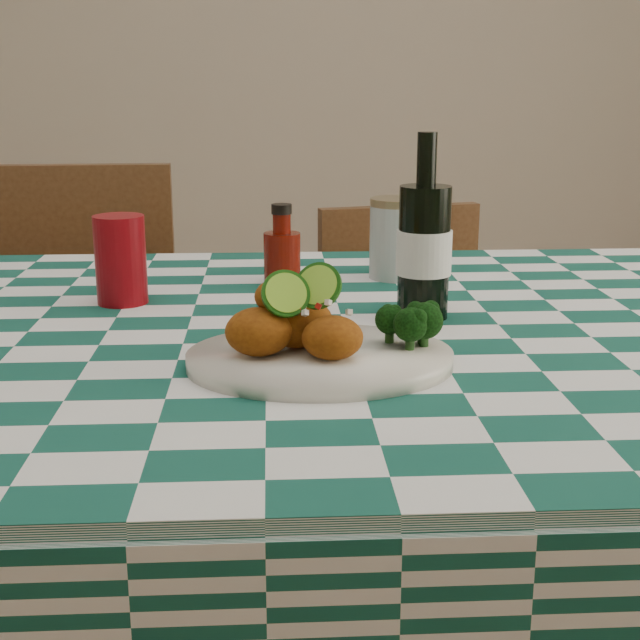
{
  "coord_description": "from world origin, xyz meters",
  "views": [
    {
      "loc": [
        0.01,
        -1.12,
        1.1
      ],
      "look_at": [
        0.06,
        -0.16,
        0.84
      ],
      "focal_mm": 50.0,
      "sensor_mm": 36.0,
      "label": 1
    }
  ],
  "objects_px": {
    "mason_jar": "(397,238)",
    "wooden_chair_right": "(423,403)",
    "fried_chicken_pile": "(305,313)",
    "ketchup_bottle": "(282,245)",
    "plate": "(320,359)",
    "red_tumbler": "(121,260)",
    "wooden_chair_left": "(75,390)",
    "beer_bottle": "(425,227)",
    "dining_table": "(271,593)"
  },
  "relations": [
    {
      "from": "ketchup_bottle",
      "to": "beer_bottle",
      "type": "bearing_deg",
      "value": -48.12
    },
    {
      "from": "red_tumbler",
      "to": "wooden_chair_right",
      "type": "relative_size",
      "value": 0.16
    },
    {
      "from": "beer_bottle",
      "to": "wooden_chair_right",
      "type": "bearing_deg",
      "value": 79.3
    },
    {
      "from": "mason_jar",
      "to": "wooden_chair_right",
      "type": "distance_m",
      "value": 0.61
    },
    {
      "from": "dining_table",
      "to": "ketchup_bottle",
      "type": "relative_size",
      "value": 13.08
    },
    {
      "from": "plate",
      "to": "red_tumbler",
      "type": "bearing_deg",
      "value": 130.91
    },
    {
      "from": "mason_jar",
      "to": "wooden_chair_left",
      "type": "distance_m",
      "value": 0.84
    },
    {
      "from": "wooden_chair_right",
      "to": "red_tumbler",
      "type": "bearing_deg",
      "value": -146.97
    },
    {
      "from": "mason_jar",
      "to": "ketchup_bottle",
      "type": "bearing_deg",
      "value": -168.47
    },
    {
      "from": "dining_table",
      "to": "plate",
      "type": "bearing_deg",
      "value": -69.62
    },
    {
      "from": "red_tumbler",
      "to": "mason_jar",
      "type": "xyz_separation_m",
      "value": [
        0.42,
        0.15,
        0.0
      ]
    },
    {
      "from": "ketchup_bottle",
      "to": "dining_table",
      "type": "bearing_deg",
      "value": -95.59
    },
    {
      "from": "fried_chicken_pile",
      "to": "wooden_chair_right",
      "type": "xyz_separation_m",
      "value": [
        0.29,
        0.86,
        -0.44
      ]
    },
    {
      "from": "beer_bottle",
      "to": "wooden_chair_right",
      "type": "relative_size",
      "value": 0.3
    },
    {
      "from": "ketchup_bottle",
      "to": "beer_bottle",
      "type": "relative_size",
      "value": 0.51
    },
    {
      "from": "plate",
      "to": "wooden_chair_left",
      "type": "xyz_separation_m",
      "value": [
        -0.47,
        0.86,
        -0.34
      ]
    },
    {
      "from": "dining_table",
      "to": "mason_jar",
      "type": "xyz_separation_m",
      "value": [
        0.21,
        0.29,
        0.46
      ]
    },
    {
      "from": "mason_jar",
      "to": "wooden_chair_left",
      "type": "bearing_deg",
      "value": 147.42
    },
    {
      "from": "mason_jar",
      "to": "wooden_chair_left",
      "type": "height_order",
      "value": "same"
    },
    {
      "from": "ketchup_bottle",
      "to": "wooden_chair_left",
      "type": "xyz_separation_m",
      "value": [
        -0.44,
        0.44,
        -0.39
      ]
    },
    {
      "from": "dining_table",
      "to": "mason_jar",
      "type": "bearing_deg",
      "value": 54.06
    },
    {
      "from": "red_tumbler",
      "to": "plate",
      "type": "bearing_deg",
      "value": -49.09
    },
    {
      "from": "red_tumbler",
      "to": "wooden_chair_left",
      "type": "relative_size",
      "value": 0.14
    },
    {
      "from": "dining_table",
      "to": "wooden_chair_left",
      "type": "height_order",
      "value": "wooden_chair_left"
    },
    {
      "from": "red_tumbler",
      "to": "mason_jar",
      "type": "bearing_deg",
      "value": 19.16
    },
    {
      "from": "dining_table",
      "to": "ketchup_bottle",
      "type": "bearing_deg",
      "value": 84.41
    },
    {
      "from": "plate",
      "to": "wooden_chair_right",
      "type": "distance_m",
      "value": 0.98
    },
    {
      "from": "plate",
      "to": "mason_jar",
      "type": "relative_size",
      "value": 2.33
    },
    {
      "from": "plate",
      "to": "ketchup_bottle",
      "type": "bearing_deg",
      "value": 94.94
    },
    {
      "from": "dining_table",
      "to": "ketchup_bottle",
      "type": "height_order",
      "value": "ketchup_bottle"
    },
    {
      "from": "plate",
      "to": "ketchup_bottle",
      "type": "xyz_separation_m",
      "value": [
        -0.04,
        0.42,
        0.05
      ]
    },
    {
      "from": "fried_chicken_pile",
      "to": "beer_bottle",
      "type": "height_order",
      "value": "beer_bottle"
    },
    {
      "from": "red_tumbler",
      "to": "mason_jar",
      "type": "distance_m",
      "value": 0.44
    },
    {
      "from": "plate",
      "to": "dining_table",
      "type": "bearing_deg",
      "value": 110.38
    },
    {
      "from": "wooden_chair_left",
      "to": "mason_jar",
      "type": "bearing_deg",
      "value": -35.15
    },
    {
      "from": "fried_chicken_pile",
      "to": "ketchup_bottle",
      "type": "height_order",
      "value": "ketchup_bottle"
    },
    {
      "from": "ketchup_bottle",
      "to": "wooden_chair_left",
      "type": "relative_size",
      "value": 0.14
    },
    {
      "from": "mason_jar",
      "to": "wooden_chair_right",
      "type": "relative_size",
      "value": 0.16
    },
    {
      "from": "fried_chicken_pile",
      "to": "ketchup_bottle",
      "type": "distance_m",
      "value": 0.42
    },
    {
      "from": "wooden_chair_right",
      "to": "dining_table",
      "type": "bearing_deg",
      "value": -128.04
    },
    {
      "from": "dining_table",
      "to": "wooden_chair_left",
      "type": "xyz_separation_m",
      "value": [
        -0.41,
        0.69,
        0.07
      ]
    },
    {
      "from": "ketchup_bottle",
      "to": "beer_bottle",
      "type": "distance_m",
      "value": 0.29
    },
    {
      "from": "plate",
      "to": "fried_chicken_pile",
      "type": "height_order",
      "value": "fried_chicken_pile"
    },
    {
      "from": "wooden_chair_right",
      "to": "ketchup_bottle",
      "type": "bearing_deg",
      "value": -137.39
    },
    {
      "from": "wooden_chair_left",
      "to": "wooden_chair_right",
      "type": "bearing_deg",
      "value": -2.18
    },
    {
      "from": "dining_table",
      "to": "red_tumbler",
      "type": "xyz_separation_m",
      "value": [
        -0.21,
        0.15,
        0.46
      ]
    },
    {
      "from": "wooden_chair_left",
      "to": "wooden_chair_right",
      "type": "relative_size",
      "value": 1.11
    },
    {
      "from": "fried_chicken_pile",
      "to": "wooden_chair_left",
      "type": "bearing_deg",
      "value": 118.16
    },
    {
      "from": "dining_table",
      "to": "mason_jar",
      "type": "height_order",
      "value": "mason_jar"
    },
    {
      "from": "red_tumbler",
      "to": "ketchup_bottle",
      "type": "xyz_separation_m",
      "value": [
        0.23,
        0.11,
        -0.0
      ]
    }
  ]
}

